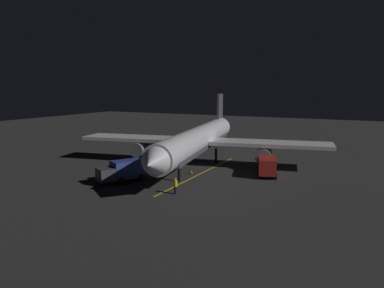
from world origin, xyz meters
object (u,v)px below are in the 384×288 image
at_px(airliner, 199,140).
at_px(catering_truck, 267,166).
at_px(traffic_cone_near_left, 191,172).
at_px(traffic_cone_near_right, 108,177).
at_px(baggage_truck, 123,171).
at_px(ground_crew_worker, 175,186).

bearing_deg(airliner, catering_truck, 171.59).
bearing_deg(traffic_cone_near_left, traffic_cone_near_right, 41.89).
bearing_deg(airliner, traffic_cone_near_left, 104.64).
bearing_deg(traffic_cone_near_right, catering_truck, -147.24).
distance_m(baggage_truck, traffic_cone_near_right, 2.66).
xyz_separation_m(ground_crew_worker, traffic_cone_near_right, (10.51, -1.78, -0.64)).
height_order(airliner, catering_truck, airliner).
height_order(ground_crew_worker, traffic_cone_near_left, ground_crew_worker).
distance_m(airliner, ground_crew_worker, 15.03).
bearing_deg(catering_truck, ground_crew_worker, 63.14).
bearing_deg(traffic_cone_near_right, ground_crew_worker, 170.37).
bearing_deg(traffic_cone_near_left, ground_crew_worker, 106.11).
relative_size(catering_truck, ground_crew_worker, 3.72).
bearing_deg(ground_crew_worker, traffic_cone_near_left, -73.89).
height_order(catering_truck, traffic_cone_near_right, catering_truck).
bearing_deg(catering_truck, airliner, -8.41).
distance_m(catering_truck, ground_crew_worker, 14.22).
relative_size(airliner, ground_crew_worker, 22.04).
relative_size(airliner, traffic_cone_near_right, 69.74).
height_order(baggage_truck, traffic_cone_near_left, baggage_truck).
bearing_deg(baggage_truck, airliner, -108.11).
relative_size(catering_truck, traffic_cone_near_right, 11.77).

